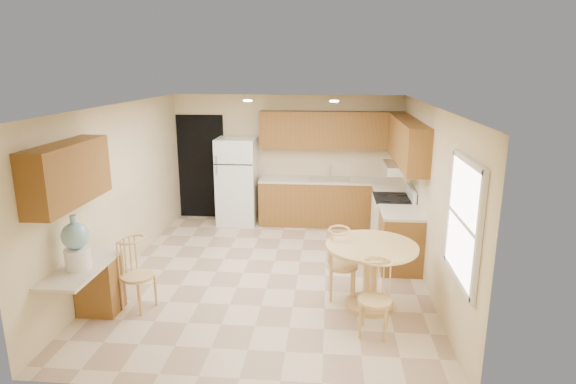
# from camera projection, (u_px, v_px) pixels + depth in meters

# --- Properties ---
(floor) EXTENTS (5.50, 5.50, 0.00)m
(floor) POSITION_uv_depth(u_px,v_px,m) (271.00, 274.00, 7.24)
(floor) COLOR beige
(floor) RESTS_ON ground
(ceiling) EXTENTS (4.50, 5.50, 0.02)m
(ceiling) POSITION_uv_depth(u_px,v_px,m) (269.00, 106.00, 6.61)
(ceiling) COLOR white
(ceiling) RESTS_ON wall_back
(wall_back) EXTENTS (4.50, 0.02, 2.50)m
(wall_back) POSITION_uv_depth(u_px,v_px,m) (287.00, 158.00, 9.57)
(wall_back) COLOR beige
(wall_back) RESTS_ON floor
(wall_front) EXTENTS (4.50, 0.02, 2.50)m
(wall_front) POSITION_uv_depth(u_px,v_px,m) (231.00, 272.00, 4.27)
(wall_front) COLOR beige
(wall_front) RESTS_ON floor
(wall_left) EXTENTS (0.02, 5.50, 2.50)m
(wall_left) POSITION_uv_depth(u_px,v_px,m) (119.00, 190.00, 7.11)
(wall_left) COLOR beige
(wall_left) RESTS_ON floor
(wall_right) EXTENTS (0.02, 5.50, 2.50)m
(wall_right) POSITION_uv_depth(u_px,v_px,m) (429.00, 197.00, 6.73)
(wall_right) COLOR beige
(wall_right) RESTS_ON floor
(doorway) EXTENTS (0.90, 0.02, 2.10)m
(doorway) POSITION_uv_depth(u_px,v_px,m) (201.00, 167.00, 9.76)
(doorway) COLOR black
(doorway) RESTS_ON floor
(base_cab_back) EXTENTS (2.75, 0.60, 0.87)m
(base_cab_back) POSITION_uv_depth(u_px,v_px,m) (330.00, 203.00, 9.41)
(base_cab_back) COLOR brown
(base_cab_back) RESTS_ON floor
(counter_back) EXTENTS (2.75, 0.63, 0.04)m
(counter_back) POSITION_uv_depth(u_px,v_px,m) (331.00, 180.00, 9.30)
(counter_back) COLOR beige
(counter_back) RESTS_ON base_cab_back
(base_cab_right_a) EXTENTS (0.60, 0.59, 0.87)m
(base_cab_right_a) POSITION_uv_depth(u_px,v_px,m) (389.00, 213.00, 8.75)
(base_cab_right_a) COLOR brown
(base_cab_right_a) RESTS_ON floor
(counter_right_a) EXTENTS (0.63, 0.59, 0.04)m
(counter_right_a) POSITION_uv_depth(u_px,v_px,m) (391.00, 189.00, 8.63)
(counter_right_a) COLOR beige
(counter_right_a) RESTS_ON base_cab_right_a
(base_cab_right_b) EXTENTS (0.60, 0.80, 0.87)m
(base_cab_right_b) POSITION_uv_depth(u_px,v_px,m) (400.00, 241.00, 7.34)
(base_cab_right_b) COLOR brown
(base_cab_right_b) RESTS_ON floor
(counter_right_b) EXTENTS (0.63, 0.80, 0.04)m
(counter_right_b) POSITION_uv_depth(u_px,v_px,m) (402.00, 213.00, 7.23)
(counter_right_b) COLOR beige
(counter_right_b) RESTS_ON base_cab_right_b
(upper_cab_back) EXTENTS (2.75, 0.33, 0.70)m
(upper_cab_back) POSITION_uv_depth(u_px,v_px,m) (332.00, 130.00, 9.19)
(upper_cab_back) COLOR brown
(upper_cab_back) RESTS_ON wall_back
(upper_cab_right) EXTENTS (0.33, 2.42, 0.70)m
(upper_cab_right) POSITION_uv_depth(u_px,v_px,m) (407.00, 141.00, 7.76)
(upper_cab_right) COLOR brown
(upper_cab_right) RESTS_ON wall_right
(upper_cab_left) EXTENTS (0.33, 1.40, 0.70)m
(upper_cab_left) POSITION_uv_depth(u_px,v_px,m) (68.00, 174.00, 5.41)
(upper_cab_left) COLOR brown
(upper_cab_left) RESTS_ON wall_left
(sink) EXTENTS (0.78, 0.44, 0.01)m
(sink) POSITION_uv_depth(u_px,v_px,m) (329.00, 179.00, 9.29)
(sink) COLOR silver
(sink) RESTS_ON counter_back
(range_hood) EXTENTS (0.50, 0.76, 0.14)m
(range_hood) POSITION_uv_depth(u_px,v_px,m) (400.00, 168.00, 7.84)
(range_hood) COLOR silver
(range_hood) RESTS_ON upper_cab_right
(desk_pedestal) EXTENTS (0.48, 0.42, 0.72)m
(desk_pedestal) POSITION_uv_depth(u_px,v_px,m) (100.00, 285.00, 6.05)
(desk_pedestal) COLOR brown
(desk_pedestal) RESTS_ON floor
(desk_top) EXTENTS (0.50, 1.20, 0.04)m
(desk_top) POSITION_uv_depth(u_px,v_px,m) (81.00, 268.00, 5.58)
(desk_top) COLOR beige
(desk_top) RESTS_ON desk_pedestal
(window) EXTENTS (0.06, 1.12, 1.30)m
(window) POSITION_uv_depth(u_px,v_px,m) (464.00, 221.00, 4.88)
(window) COLOR white
(window) RESTS_ON wall_right
(can_light_a) EXTENTS (0.14, 0.14, 0.02)m
(can_light_a) POSITION_uv_depth(u_px,v_px,m) (248.00, 101.00, 7.81)
(can_light_a) COLOR white
(can_light_a) RESTS_ON ceiling
(can_light_b) EXTENTS (0.14, 0.14, 0.02)m
(can_light_b) POSITION_uv_depth(u_px,v_px,m) (334.00, 101.00, 7.69)
(can_light_b) COLOR white
(can_light_b) RESTS_ON ceiling
(refrigerator) EXTENTS (0.75, 0.73, 1.69)m
(refrigerator) POSITION_uv_depth(u_px,v_px,m) (237.00, 181.00, 9.42)
(refrigerator) COLOR white
(refrigerator) RESTS_ON floor
(stove) EXTENTS (0.65, 0.76, 1.09)m
(stove) POSITION_uv_depth(u_px,v_px,m) (392.00, 223.00, 8.09)
(stove) COLOR white
(stove) RESTS_ON floor
(dining_table) EXTENTS (1.16, 1.16, 0.86)m
(dining_table) POSITION_uv_depth(u_px,v_px,m) (371.00, 267.00, 6.10)
(dining_table) COLOR tan
(dining_table) RESTS_ON floor
(chair_table_a) EXTENTS (0.42, 0.54, 0.95)m
(chair_table_a) POSITION_uv_depth(u_px,v_px,m) (343.00, 260.00, 6.28)
(chair_table_a) COLOR tan
(chair_table_a) RESTS_ON floor
(chair_table_b) EXTENTS (0.39, 0.40, 0.89)m
(chair_table_b) POSITION_uv_depth(u_px,v_px,m) (376.00, 295.00, 5.39)
(chair_table_b) COLOR tan
(chair_table_b) RESTS_ON floor
(chair_desk) EXTENTS (0.41, 0.53, 0.93)m
(chair_desk) POSITION_uv_depth(u_px,v_px,m) (134.00, 270.00, 5.98)
(chair_desk) COLOR tan
(chair_desk) RESTS_ON floor
(water_crock) EXTENTS (0.31, 0.31, 0.64)m
(water_crock) POSITION_uv_depth(u_px,v_px,m) (76.00, 245.00, 5.46)
(water_crock) COLOR white
(water_crock) RESTS_ON desk_top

